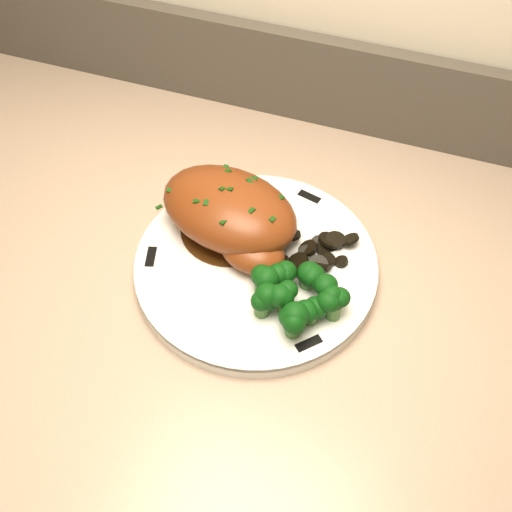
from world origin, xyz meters
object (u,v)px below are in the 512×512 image
(counter, at_px, (62,393))
(chicken_breast, at_px, (232,214))
(plate, at_px, (256,267))
(broccoli_florets, at_px, (296,295))

(counter, relative_size, chicken_breast, 10.65)
(plate, distance_m, chicken_breast, 0.06)
(chicken_breast, distance_m, broccoli_florets, 0.12)
(counter, height_order, plate, counter)
(plate, xyz_separation_m, broccoli_florets, (0.06, -0.04, 0.03))
(counter, distance_m, plate, 0.52)
(plate, bearing_deg, counter, -170.58)
(plate, height_order, chicken_breast, chicken_breast)
(counter, height_order, broccoli_florets, counter)
(plate, bearing_deg, chicken_breast, 141.32)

